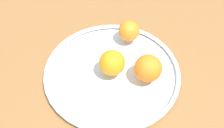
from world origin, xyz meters
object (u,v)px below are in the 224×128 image
at_px(orange_front_left, 113,63).
at_px(orange_back_left, 129,31).
at_px(orange_center, 148,68).
at_px(fruit_bowl, 112,73).

bearing_deg(orange_front_left, orange_back_left, -164.32).
distance_m(orange_center, orange_front_left, 0.09).
bearing_deg(orange_center, fruit_bowl, -66.58).
bearing_deg(fruit_bowl, orange_front_left, 99.70).
bearing_deg(orange_back_left, fruit_bowl, 13.99).
relative_size(orange_front_left, orange_back_left, 1.14).
xyz_separation_m(fruit_bowl, orange_back_left, (-0.13, -0.03, 0.04)).
bearing_deg(orange_center, orange_back_left, -127.46).
relative_size(fruit_bowl, orange_back_left, 6.08).
bearing_deg(orange_center, orange_front_left, -65.99).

